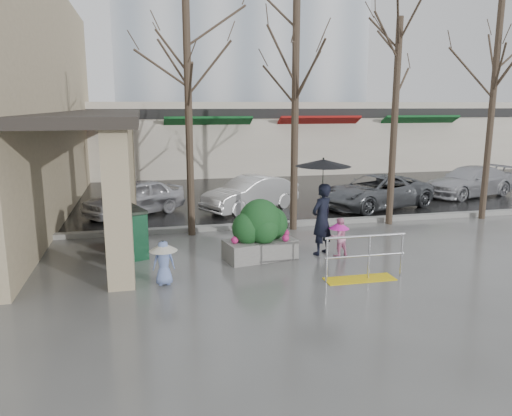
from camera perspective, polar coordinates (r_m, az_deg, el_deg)
name	(u,v)px	position (r m, az deg, el deg)	size (l,w,h in m)	color
ground	(289,267)	(12.19, 3.80, -6.73)	(120.00, 120.00, 0.00)	#51514F
street_asphalt	(195,164)	(33.47, -6.98, 5.03)	(120.00, 36.00, 0.01)	black
curb	(253,226)	(15.89, -0.29, -2.03)	(120.00, 0.30, 0.15)	gray
canopy_slab	(99,111)	(19.13, -17.46, 10.51)	(2.80, 18.00, 0.25)	#2D2823
pillar_front	(118,207)	(10.80, -15.53, 0.06)	(0.55, 0.55, 3.50)	tan
pillar_back	(126,169)	(17.21, -14.59, 4.33)	(0.55, 0.55, 3.50)	tan
storefront_row	(236,137)	(29.58, -2.36, 8.14)	(34.00, 6.74, 4.00)	beige
handrail	(363,263)	(11.47, 12.12, -6.19)	(1.90, 0.50, 1.03)	yellow
tree_west	(187,60)	(14.79, -7.87, 16.39)	(3.20, 3.20, 6.80)	#382B21
tree_midwest	(296,57)	(15.42, 4.58, 16.82)	(3.20, 3.20, 7.00)	#382B21
tree_mideast	(397,72)	(16.66, 15.84, 14.76)	(3.20, 3.20, 6.50)	#382B21
tree_east	(497,57)	(18.60, 25.81, 15.32)	(3.20, 3.20, 7.20)	#382B21
woman	(322,197)	(12.95, 7.60, 1.20)	(1.43, 1.43, 2.54)	black
child_pink	(339,235)	(13.05, 9.46, -3.01)	(0.56, 0.53, 1.01)	#F696C3
child_blue	(164,258)	(11.03, -10.52, -5.60)	(0.62, 0.62, 0.99)	#6D84C2
planter	(260,230)	(12.62, 0.49, -2.57)	(1.91, 1.23, 1.54)	slate
news_boxes	(125,227)	(13.79, -14.75, -2.17)	(1.24, 2.31, 1.27)	#0B311C
car_a	(134,198)	(18.16, -13.75, 1.16)	(1.49, 3.70, 1.26)	silver
car_b	(251,194)	(18.44, -0.62, 1.65)	(1.33, 3.82, 1.26)	silver
car_c	(376,192)	(19.42, 13.53, 1.84)	(2.09, 4.53, 1.26)	slate
car_d	(469,181)	(23.27, 23.19, 2.81)	(1.77, 4.34, 1.26)	#B6B7BC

